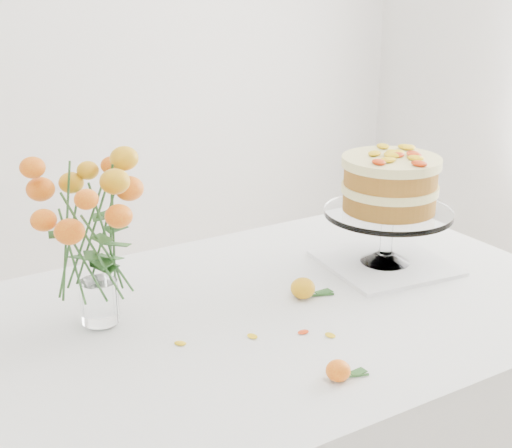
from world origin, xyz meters
The scene contains 10 objects.
table centered at (0.00, 0.00, 0.67)m, with size 1.43×0.93×0.76m.
napkin centered at (0.37, 0.05, 0.76)m, with size 0.30×0.30×0.01m, color white.
cake_stand centered at (0.37, 0.05, 0.96)m, with size 0.32×0.32×0.29m.
rose_vase centered at (-0.37, 0.12, 0.99)m, with size 0.28×0.28×0.40m.
loose_rose_near centered at (0.08, 0.00, 0.78)m, with size 0.10×0.06×0.05m.
loose_rose_far centered at (-0.07, -0.32, 0.78)m, with size 0.08×0.05×0.04m.
stray_petal_a centered at (-0.12, -0.10, 0.76)m, with size 0.03×0.02×0.00m, color yellow.
stray_petal_b centered at (-0.02, -0.14, 0.76)m, with size 0.03×0.02×0.00m, color yellow.
stray_petal_c centered at (0.02, -0.18, 0.76)m, with size 0.03×0.02×0.00m, color yellow.
stray_petal_d centered at (-0.26, -0.05, 0.76)m, with size 0.03×0.02×0.00m, color yellow.
Camera 1 is at (-0.79, -1.22, 1.47)m, focal length 50.00 mm.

